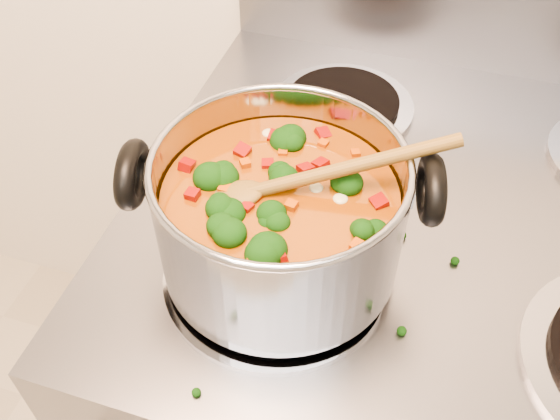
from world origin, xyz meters
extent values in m
cube|color=gray|center=(-0.04, 1.16, 0.46)|extent=(0.79, 0.68, 0.92)
cube|color=gray|center=(-0.04, 1.48, 1.00)|extent=(0.79, 0.03, 0.16)
cylinder|color=#A5A5AD|center=(-0.23, 1.00, 0.92)|extent=(0.24, 0.24, 0.01)
cylinder|color=black|center=(-0.23, 1.00, 0.93)|extent=(0.19, 0.19, 0.01)
cylinder|color=#A5A5AD|center=(-0.23, 1.32, 0.92)|extent=(0.20, 0.20, 0.01)
cylinder|color=black|center=(-0.23, 1.32, 0.93)|extent=(0.16, 0.16, 0.01)
cylinder|color=#9999A0|center=(-0.23, 1.02, 1.00)|extent=(0.25, 0.25, 0.13)
torus|color=#9999A0|center=(-0.23, 1.02, 1.07)|extent=(0.25, 0.25, 0.01)
cylinder|color=#8C440C|center=(-0.23, 1.02, 0.99)|extent=(0.23, 0.23, 0.10)
torus|color=black|center=(-0.36, 0.99, 1.05)|extent=(0.04, 0.08, 0.08)
torus|color=black|center=(-0.09, 1.05, 1.05)|extent=(0.04, 0.08, 0.08)
ellipsoid|color=black|center=(-0.28, 0.97, 1.03)|extent=(0.04, 0.04, 0.03)
ellipsoid|color=black|center=(-0.27, 0.99, 1.03)|extent=(0.04, 0.04, 0.03)
ellipsoid|color=black|center=(-0.29, 0.94, 1.03)|extent=(0.04, 0.04, 0.03)
ellipsoid|color=black|center=(-0.16, 1.08, 1.03)|extent=(0.04, 0.04, 0.03)
ellipsoid|color=black|center=(-0.28, 0.98, 1.03)|extent=(0.04, 0.04, 0.03)
ellipsoid|color=black|center=(-0.17, 1.04, 1.03)|extent=(0.04, 0.04, 0.03)
ellipsoid|color=black|center=(-0.26, 0.96, 1.03)|extent=(0.04, 0.04, 0.03)
ellipsoid|color=black|center=(-0.18, 1.07, 1.03)|extent=(0.04, 0.04, 0.03)
ellipsoid|color=black|center=(-0.15, 0.99, 1.03)|extent=(0.04, 0.04, 0.03)
ellipsoid|color=maroon|center=(-0.18, 1.11, 1.03)|extent=(0.01, 0.01, 0.01)
ellipsoid|color=maroon|center=(-0.14, 1.01, 1.03)|extent=(0.01, 0.01, 0.01)
ellipsoid|color=maroon|center=(-0.25, 1.02, 1.03)|extent=(0.01, 0.01, 0.01)
ellipsoid|color=maroon|center=(-0.14, 1.02, 1.03)|extent=(0.01, 0.01, 0.01)
ellipsoid|color=maroon|center=(-0.15, 1.00, 1.03)|extent=(0.01, 0.01, 0.01)
ellipsoid|color=maroon|center=(-0.18, 1.05, 1.03)|extent=(0.01, 0.01, 0.01)
ellipsoid|color=maroon|center=(-0.31, 1.03, 1.03)|extent=(0.01, 0.01, 0.01)
ellipsoid|color=maroon|center=(-0.18, 0.96, 1.03)|extent=(0.01, 0.01, 0.01)
ellipsoid|color=maroon|center=(-0.30, 1.06, 1.03)|extent=(0.01, 0.01, 0.01)
ellipsoid|color=maroon|center=(-0.20, 1.04, 1.03)|extent=(0.01, 0.01, 0.01)
ellipsoid|color=maroon|center=(-0.25, 0.94, 1.03)|extent=(0.01, 0.01, 0.01)
ellipsoid|color=maroon|center=(-0.28, 1.07, 1.03)|extent=(0.01, 0.01, 0.01)
ellipsoid|color=maroon|center=(-0.26, 0.96, 1.03)|extent=(0.01, 0.01, 0.01)
ellipsoid|color=#AA4309|center=(-0.22, 1.06, 1.03)|extent=(0.01, 0.01, 0.01)
ellipsoid|color=#AA4309|center=(-0.27, 0.97, 1.03)|extent=(0.01, 0.01, 0.01)
ellipsoid|color=#AA4309|center=(-0.22, 1.08, 1.03)|extent=(0.01, 0.01, 0.01)
ellipsoid|color=#AA4309|center=(-0.19, 1.00, 1.03)|extent=(0.01, 0.01, 0.01)
ellipsoid|color=#AA4309|center=(-0.18, 1.05, 1.03)|extent=(0.01, 0.01, 0.01)
ellipsoid|color=#AA4309|center=(-0.23, 0.93, 1.03)|extent=(0.01, 0.01, 0.01)
ellipsoid|color=#AA4309|center=(-0.29, 1.03, 1.03)|extent=(0.01, 0.01, 0.01)
ellipsoid|color=#AA4309|center=(-0.29, 1.08, 1.03)|extent=(0.01, 0.01, 0.01)
ellipsoid|color=#AA4309|center=(-0.30, 0.96, 1.03)|extent=(0.01, 0.01, 0.01)
ellipsoid|color=#AA4309|center=(-0.28, 1.01, 1.03)|extent=(0.01, 0.01, 0.01)
ellipsoid|color=#AA4309|center=(-0.23, 0.95, 1.03)|extent=(0.01, 0.01, 0.01)
ellipsoid|color=beige|center=(-0.26, 0.96, 1.03)|extent=(0.02, 0.02, 0.01)
ellipsoid|color=beige|center=(-0.19, 0.95, 1.03)|extent=(0.02, 0.02, 0.01)
ellipsoid|color=beige|center=(-0.17, 0.95, 1.03)|extent=(0.02, 0.02, 0.01)
ellipsoid|color=beige|center=(-0.27, 0.93, 1.03)|extent=(0.02, 0.02, 0.01)
ellipsoid|color=beige|center=(-0.14, 0.96, 1.03)|extent=(0.02, 0.02, 0.01)
ellipsoid|color=beige|center=(-0.24, 0.97, 1.03)|extent=(0.02, 0.02, 0.01)
ellipsoid|color=beige|center=(-0.31, 0.97, 1.03)|extent=(0.02, 0.02, 0.01)
ellipsoid|color=brown|center=(-0.27, 1.00, 1.03)|extent=(0.07, 0.06, 0.03)
cylinder|color=brown|center=(-0.17, 1.04, 1.06)|extent=(0.20, 0.09, 0.07)
ellipsoid|color=black|center=(-0.36, 1.16, 0.92)|extent=(0.01, 0.01, 0.01)
ellipsoid|color=black|center=(-0.06, 1.10, 0.92)|extent=(0.01, 0.01, 0.01)
ellipsoid|color=black|center=(-0.40, 1.16, 0.92)|extent=(0.01, 0.01, 0.01)
ellipsoid|color=black|center=(-0.07, 0.92, 0.92)|extent=(0.01, 0.01, 0.01)
ellipsoid|color=black|center=(-0.04, 0.96, 0.92)|extent=(0.01, 0.01, 0.01)
camera|label=1|loc=(-0.10, 0.62, 1.46)|focal=40.00mm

